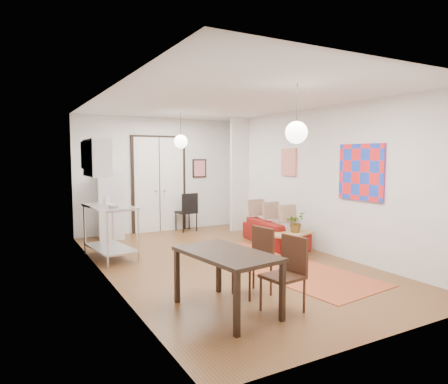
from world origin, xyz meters
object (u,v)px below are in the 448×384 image
coffee_table (291,235)px  dining_table (226,259)px  kitchen_counter (110,223)px  dining_chair_near (248,255)px  fridge (111,205)px  dining_chair_far (278,267)px  black_side_chair (185,208)px  sofa (274,232)px

coffee_table → dining_table: 3.27m
coffee_table → kitchen_counter: size_ratio=0.76×
coffee_table → dining_chair_near: (-1.98, -1.54, 0.18)m
dining_table → dining_chair_near: dining_chair_near is taller
coffee_table → fridge: bearing=131.1°
dining_table → dining_chair_far: bearing=-23.2°
kitchen_counter → dining_table: bearing=-86.9°
black_side_chair → dining_table: bearing=66.9°
coffee_table → dining_chair_far: dining_chair_far is taller
dining_chair_near → coffee_table: bearing=119.8°
sofa → black_side_chair: (-1.07, 2.47, 0.31)m
dining_table → black_side_chair: size_ratio=1.47×
kitchen_counter → black_side_chair: kitchen_counter is taller
fridge → dining_chair_near: (0.82, -4.75, -0.25)m
sofa → kitchen_counter: (-3.43, 0.53, 0.40)m
dining_chair_far → black_side_chair: black_side_chair is taller
dining_table → sofa: bearing=45.3°
fridge → dining_chair_far: 5.51m
dining_table → black_side_chair: black_side_chair is taller
dining_chair_near → black_side_chair: size_ratio=0.94×
coffee_table → black_side_chair: (-0.88, 3.30, 0.22)m
black_side_chair → fridge: bearing=-2.4°
fridge → dining_table: bearing=-79.6°
fridge → dining_table: (0.22, -5.19, -0.12)m
dining_table → dining_chair_near: 0.76m
dining_chair_near → black_side_chair: 4.97m
dining_chair_far → black_side_chair: (1.10, 5.54, 0.04)m
fridge → coffee_table: bearing=-40.9°
kitchen_counter → fridge: fridge is taller
coffee_table → kitchen_counter: bearing=157.2°
coffee_table → dining_chair_near: dining_chair_near is taller
coffee_table → dining_chair_far: bearing=-131.6°
coffee_table → black_side_chair: black_side_chair is taller
sofa → black_side_chair: black_side_chair is taller
coffee_table → black_side_chair: bearing=104.9°
dining_chair_near → dining_table: bearing=-61.5°
fridge → kitchen_counter: bearing=-95.4°
sofa → fridge: size_ratio=1.17×
coffee_table → dining_chair_far: size_ratio=1.13×
dining_table → dining_chair_far: size_ratio=1.56×
fridge → dining_chair_far: bearing=-73.5°
sofa → dining_chair_near: size_ratio=1.97×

